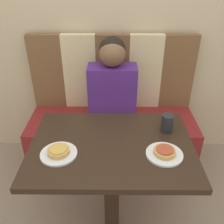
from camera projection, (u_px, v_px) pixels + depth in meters
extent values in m
plane|color=gray|center=(112.00, 223.00, 1.81)|extent=(12.00, 12.00, 0.00)
cube|color=#C6B28E|center=(113.00, 11.00, 1.96)|extent=(7.00, 0.05, 2.60)
cube|color=maroon|center=(112.00, 142.00, 2.23)|extent=(1.38, 0.53, 0.50)
cube|color=brown|center=(48.00, 72.00, 2.13)|extent=(0.28, 0.07, 0.64)
cube|color=beige|center=(80.00, 72.00, 2.13)|extent=(0.28, 0.07, 0.64)
cube|color=brown|center=(112.00, 72.00, 2.13)|extent=(0.28, 0.07, 0.64)
cube|color=beige|center=(145.00, 72.00, 2.13)|extent=(0.28, 0.07, 0.64)
cube|color=brown|center=(177.00, 72.00, 2.13)|extent=(0.28, 0.07, 0.64)
cube|color=black|center=(112.00, 146.00, 1.45)|extent=(0.94, 0.68, 0.03)
cylinder|color=black|center=(112.00, 190.00, 1.64)|extent=(0.10, 0.10, 0.69)
cube|color=#4C237A|center=(112.00, 94.00, 1.98)|extent=(0.37, 0.19, 0.46)
sphere|color=brown|center=(112.00, 53.00, 1.81)|extent=(0.19, 0.19, 0.19)
sphere|color=black|center=(112.00, 50.00, 1.82)|extent=(0.20, 0.20, 0.20)
cylinder|color=white|center=(59.00, 154.00, 1.36)|extent=(0.20, 0.20, 0.01)
cylinder|color=white|center=(164.00, 154.00, 1.35)|extent=(0.20, 0.20, 0.01)
cylinder|color=tan|center=(58.00, 151.00, 1.35)|extent=(0.12, 0.12, 0.02)
cylinder|color=gold|center=(58.00, 149.00, 1.34)|extent=(0.09, 0.09, 0.01)
cylinder|color=tan|center=(165.00, 152.00, 1.34)|extent=(0.12, 0.12, 0.02)
cylinder|color=#AD472D|center=(165.00, 150.00, 1.34)|extent=(0.09, 0.09, 0.01)
cylinder|color=#232328|center=(167.00, 123.00, 1.52)|extent=(0.07, 0.07, 0.11)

